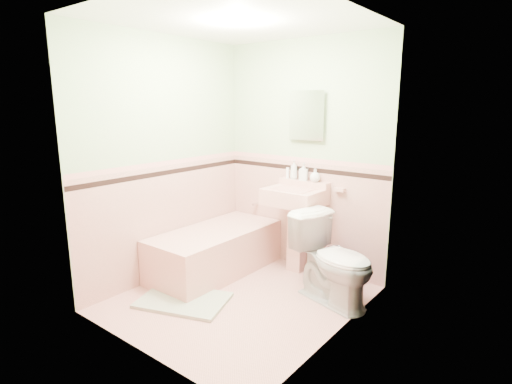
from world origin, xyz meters
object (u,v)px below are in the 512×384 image
Objects in this scene: bathtub at (215,252)px; soap_bottle_mid at (304,172)px; soap_bottle_right at (315,175)px; toilet at (334,260)px; sink at (294,231)px; shoe at (188,290)px; medicine_cabinet at (307,115)px; soap_bottle_left at (294,170)px; bucket at (334,271)px.

bathtub is 1.31m from soap_bottle_mid.
soap_bottle_right reaches higher than bathtub.
soap_bottle_mid reaches higher than toilet.
sink is 5.64× the size of shoe.
medicine_cabinet is 0.64m from soap_bottle_right.
medicine_cabinet is at bearing 12.59° from soap_bottle_left.
medicine_cabinet is 2.15× the size of soap_bottle_left.
sink is at bearing -127.22° from soap_bottle_right.
shoe is at bearing -109.02° from medicine_cabinet.
medicine_cabinet reaches higher than soap_bottle_left.
soap_bottle_right is at bearing -12.38° from medicine_cabinet.
bucket is at bearing -22.69° from medicine_cabinet.
bathtub is at bearing -155.79° from bucket.
toilet is at bearing -28.46° from sink.
soap_bottle_left is (-0.13, 0.18, 0.64)m from sink.
sink is 0.65m from soap_bottle_mid.
medicine_cabinet reaches higher than soap_bottle_right.
medicine_cabinet is 2.68× the size of shoe.
soap_bottle_mid reaches higher than shoe.
bathtub is 1.81× the size of toilet.
bathtub is 5.37× the size of bucket.
soap_bottle_right is (0.14, 0.18, 0.60)m from sink.
bathtub is 1.60× the size of sink.
bucket is at bearing 0.09° from sink.
soap_bottle_left is 1.46× the size of soap_bottle_right.
medicine_cabinet reaches higher than bucket.
soap_bottle_right is at bearing 0.00° from soap_bottle_mid.
bathtub is at bearing 112.28° from toilet.
bucket is at bearing 59.44° from shoe.
sink is 1.13× the size of toilet.
bucket is (0.51, -0.18, -0.96)m from soap_bottle_mid.
toilet is (0.67, -0.57, -1.29)m from medicine_cabinet.
soap_bottle_right is 1.02m from bucket.
medicine_cabinet is (0.68, 0.74, 1.47)m from bathtub.
sink is 0.77m from toilet.
soap_bottle_left is at bearing 85.63° from shoe.
bathtub is at bearing -127.54° from soap_bottle_left.
soap_bottle_mid is 0.15m from soap_bottle_right.
soap_bottle_right is at bearing 52.78° from sink.
soap_bottle_left is at bearing 180.00° from soap_bottle_right.
sink is 4.97× the size of soap_bottle_mid.
medicine_cabinet is at bearing 157.31° from bucket.
sink is 3.36× the size of bucket.
soap_bottle_right is 0.17× the size of toilet.
medicine_cabinet is at bearing 167.62° from soap_bottle_right.
medicine_cabinet is 1.65m from bucket.
bathtub is 7.94× the size of soap_bottle_mid.
soap_bottle_left reaches higher than bucket.
shoe is (-1.14, -0.77, -0.35)m from toilet.
sink is 0.60m from bucket.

